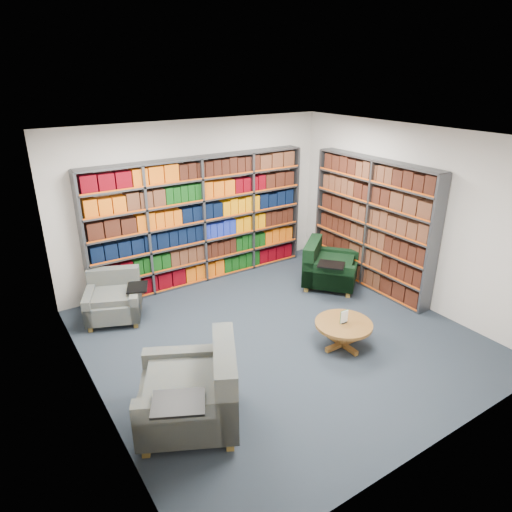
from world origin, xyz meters
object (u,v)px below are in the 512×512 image
chair_green_right (326,268)px  coffee_table (343,328)px  chair_teal_left (114,299)px  chair_teal_front (198,394)px

chair_green_right → coffee_table: 1.93m
chair_green_right → coffee_table: (-1.08, -1.60, -0.02)m
chair_teal_left → chair_teal_front: (0.05, -2.77, 0.09)m
chair_green_right → chair_teal_front: bearing=-151.6°
coffee_table → chair_teal_left: bearing=133.1°
chair_teal_left → chair_green_right: (3.45, -0.93, 0.03)m
chair_green_right → chair_teal_front: 3.86m
chair_teal_left → coffee_table: size_ratio=1.35×
coffee_table → chair_green_right: bearing=55.9°
chair_green_right → chair_teal_front: size_ratio=0.89×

